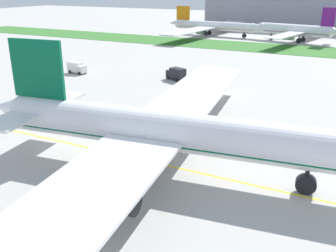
% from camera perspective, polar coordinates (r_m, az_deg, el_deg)
% --- Properties ---
extents(ground_plane, '(600.00, 600.00, 0.00)m').
position_cam_1_polar(ground_plane, '(51.97, -5.15, -5.80)').
color(ground_plane, '#ADAAA5').
rests_on(ground_plane, ground).
extents(apron_taxi_line, '(280.00, 0.36, 0.01)m').
position_cam_1_polar(apron_taxi_line, '(53.33, -4.14, -5.04)').
color(apron_taxi_line, yellow).
rests_on(apron_taxi_line, ground).
extents(grass_median_strip, '(320.00, 24.00, 0.10)m').
position_cam_1_polar(grass_median_strip, '(151.06, 17.22, 10.94)').
color(grass_median_strip, '#38722D').
rests_on(grass_median_strip, ground).
extents(airliner_foreground, '(53.51, 86.36, 16.14)m').
position_cam_1_polar(airliner_foreground, '(48.25, -0.97, -0.73)').
color(airliner_foreground, white).
rests_on(airliner_foreground, ground).
extents(ground_crew_wingwalker_port, '(0.50, 0.39, 1.56)m').
position_cam_1_polar(ground_crew_wingwalker_port, '(60.61, 0.65, -0.77)').
color(ground_crew_wingwalker_port, black).
rests_on(ground_crew_wingwalker_port, ground).
extents(service_truck_baggage_loader, '(5.71, 4.08, 3.08)m').
position_cam_1_polar(service_truck_baggage_loader, '(97.13, 1.24, 7.87)').
color(service_truck_baggage_loader, black).
rests_on(service_truck_baggage_loader, ground).
extents(service_truck_fuel_bowser, '(5.93, 3.06, 3.04)m').
position_cam_1_polar(service_truck_fuel_bowser, '(107.42, -13.55, 8.54)').
color(service_truck_fuel_bowser, white).
rests_on(service_truck_fuel_bowser, ground).
extents(parked_airliner_far_left, '(46.86, 76.26, 12.90)m').
position_cam_1_polar(parked_airliner_far_left, '(185.64, 6.68, 14.69)').
color(parked_airliner_far_left, white).
rests_on(parked_airliner_far_left, ground).
extents(parked_airliner_far_centre, '(35.90, 55.76, 14.33)m').
position_cam_1_polar(parked_airliner_far_centre, '(170.90, 18.91, 13.42)').
color(parked_airliner_far_centre, white).
rests_on(parked_airliner_far_centre, ground).
extents(terminal_building, '(94.44, 20.00, 18.00)m').
position_cam_1_polar(terminal_building, '(217.94, 18.67, 15.88)').
color(terminal_building, gray).
rests_on(terminal_building, ground).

